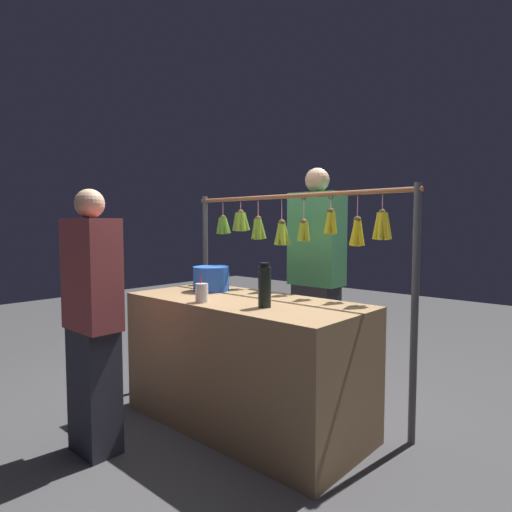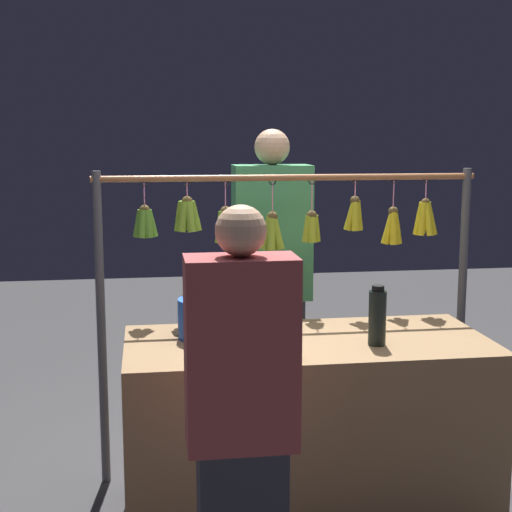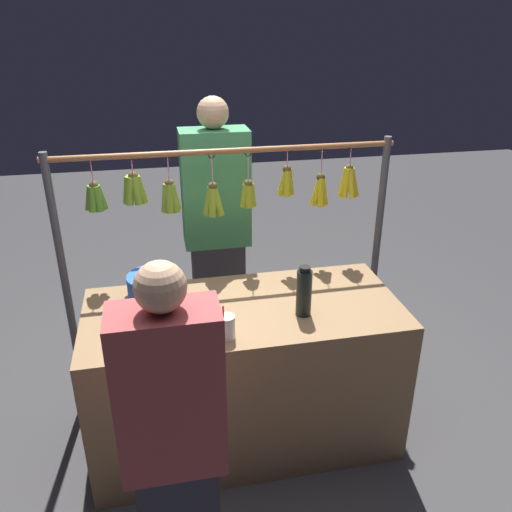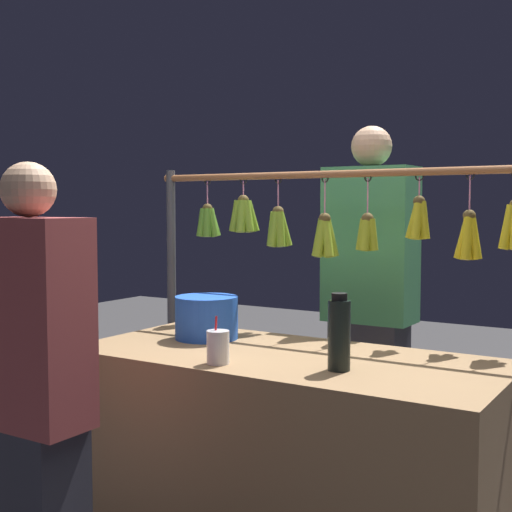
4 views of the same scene
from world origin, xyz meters
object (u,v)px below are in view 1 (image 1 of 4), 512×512
water_bottle (265,286)px  drink_cup (202,293)px  vendor_person (316,281)px  customer_person (93,324)px  blue_bucket (211,279)px

water_bottle → drink_cup: bearing=18.3°
drink_cup → vendor_person: 1.12m
water_bottle → customer_person: (0.69, 0.72, -0.21)m
water_bottle → drink_cup: water_bottle is taller
vendor_person → drink_cup: bearing=84.5°
vendor_person → customer_person: vendor_person is taller
blue_bucket → customer_person: customer_person is taller
blue_bucket → water_bottle: bearing=162.3°
water_bottle → customer_person: customer_person is taller
customer_person → drink_cup: bearing=-115.6°
blue_bucket → drink_cup: bearing=130.8°
water_bottle → blue_bucket: size_ratio=1.00×
drink_cup → customer_person: customer_person is taller
vendor_person → customer_person: 1.75m
blue_bucket → customer_person: 0.96m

